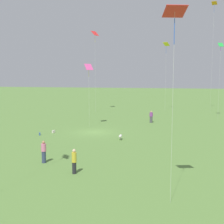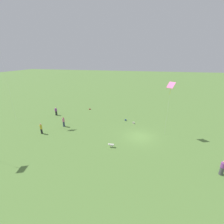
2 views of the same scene
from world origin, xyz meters
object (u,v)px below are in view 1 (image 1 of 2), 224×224
at_px(kite_3, 214,10).
at_px(person_1, 44,152).
at_px(kite_6, 166,46).
at_px(kite_5, 221,48).
at_px(person_4, 74,161).
at_px(kite_4, 175,17).
at_px(person_2, 151,117).
at_px(kite_1, 95,35).
at_px(picnic_bag_0, 53,132).
at_px(picnic_bag_2, 40,134).
at_px(dog_0, 120,136).
at_px(kite_0, 89,68).

bearing_deg(kite_3, person_1, 130.90).
bearing_deg(person_1, kite_6, -75.06).
bearing_deg(kite_5, kite_3, 113.10).
xyz_separation_m(person_4, kite_4, (3.77, 6.84, 9.16)).
bearing_deg(kite_6, kite_4, 170.23).
bearing_deg(person_2, kite_5, -54.31).
bearing_deg(kite_3, kite_4, 146.47).
distance_m(person_4, kite_6, 41.14).
distance_m(kite_5, kite_6, 12.31).
distance_m(kite_1, picnic_bag_0, 25.88).
height_order(person_4, kite_6, kite_6).
bearing_deg(picnic_bag_2, kite_3, 140.37).
xyz_separation_m(person_1, kite_4, (5.92, 10.11, 9.17)).
bearing_deg(picnic_bag_0, person_2, 133.25).
bearing_deg(dog_0, kite_6, -102.09).
distance_m(person_4, kite_0, 21.27).
height_order(kite_0, kite_4, kite_4).
bearing_deg(picnic_bag_0, kite_4, 38.11).
bearing_deg(kite_4, kite_0, -34.61).
height_order(person_2, kite_0, kite_0).
distance_m(person_1, kite_4, 14.88).
relative_size(kite_1, kite_4, 1.42).
relative_size(kite_4, kite_5, 0.89).
xyz_separation_m(kite_1, kite_6, (-3.12, 12.89, -1.96)).
xyz_separation_m(person_4, kite_0, (-19.64, -4.33, 6.92)).
xyz_separation_m(kite_4, kite_6, (-42.99, -1.62, 2.11)).
bearing_deg(kite_3, person_4, 136.25).
xyz_separation_m(person_1, kite_5, (-28.27, 17.02, 10.10)).
xyz_separation_m(kite_3, kite_4, (42.90, -6.68, -8.34)).
height_order(person_2, kite_1, kite_1).
bearing_deg(kite_3, person_2, 121.02).
xyz_separation_m(kite_3, kite_5, (8.70, 0.23, -7.41)).
xyz_separation_m(person_1, kite_6, (-37.07, 8.49, 11.28)).
bearing_deg(picnic_bag_2, kite_5, 128.72).
bearing_deg(person_4, kite_3, 109.12).
bearing_deg(person_2, person_4, 177.56).
xyz_separation_m(kite_6, picnic_bag_0, (24.90, -12.57, -12.02)).
relative_size(person_4, dog_0, 2.15).
bearing_deg(dog_0, kite_1, -73.44).
xyz_separation_m(kite_6, dog_0, (27.19, -3.95, -11.81)).
bearing_deg(kite_6, dog_0, 159.82).
bearing_deg(kite_1, picnic_bag_2, -109.62).
distance_m(person_1, kite_3, 44.23).
bearing_deg(dog_0, picnic_bag_0, -18.72).
height_order(kite_0, kite_3, kite_3).
bearing_deg(dog_0, person_1, 61.46).
distance_m(kite_4, picnic_bag_2, 24.51).
distance_m(person_2, person_4, 24.95).
distance_m(person_4, picnic_bag_0, 16.11).
distance_m(kite_3, kite_5, 11.43).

